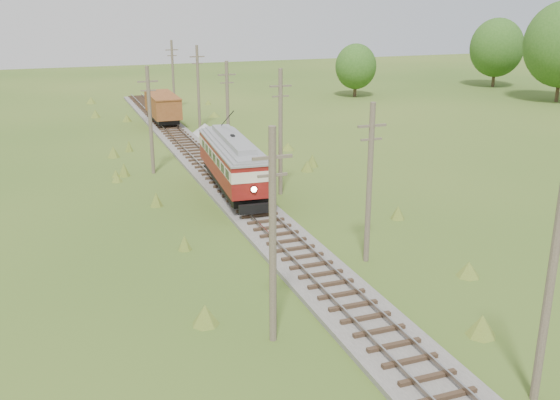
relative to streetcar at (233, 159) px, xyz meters
name	(u,v)px	position (x,y,z in m)	size (l,w,h in m)	color
railbed_main	(227,185)	(0.00, 1.91, -2.44)	(3.60, 96.00, 0.57)	#605B54
streetcar	(233,159)	(0.00, 0.00, 0.00)	(3.74, 12.47, 5.65)	black
gondola	(163,106)	(0.00, 28.13, -0.51)	(2.91, 8.72, 2.89)	black
gravel_pile	(207,130)	(3.22, 21.08, -2.06)	(3.34, 3.54, 1.21)	gray
utility_pole_r_1	(550,286)	(3.10, -27.09, 1.77)	(0.30, 0.30, 8.80)	brown
utility_pole_r_2	(369,182)	(3.30, -14.09, 1.80)	(1.60, 0.30, 8.60)	brown
utility_pole_r_3	(281,131)	(3.20, -1.09, 2.00)	(1.60, 0.30, 9.00)	brown
utility_pole_r_4	(228,107)	(3.00, 11.91, 1.69)	(1.60, 0.30, 8.40)	brown
utility_pole_r_5	(198,86)	(3.40, 24.91, 1.95)	(1.60, 0.30, 8.90)	brown
utility_pole_r_6	(173,74)	(3.20, 37.91, 1.85)	(1.60, 0.30, 8.70)	brown
utility_pole_l_a	(273,236)	(-4.20, -20.09, 2.00)	(1.60, 0.30, 9.00)	brown
utility_pole_l_b	(150,119)	(-4.50, 7.91, 1.80)	(1.60, 0.30, 8.60)	brown
tree_right_5	(497,48)	(56.00, 41.91, 3.57)	(8.40, 8.40, 10.82)	#38281C
tree_mid_b	(356,66)	(30.00, 39.91, 1.70)	(5.88, 5.88, 7.57)	#38281C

